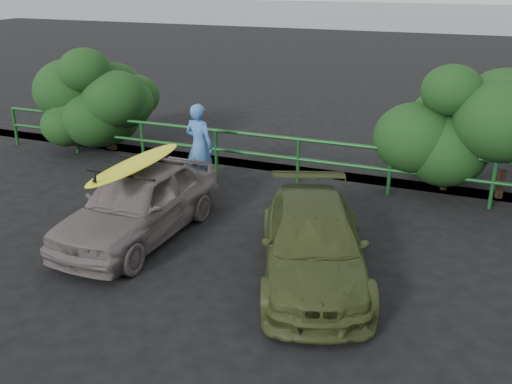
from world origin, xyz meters
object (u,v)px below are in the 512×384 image
(sedan, at_px, (139,203))
(man, at_px, (199,146))
(surfboard, at_px, (136,164))
(guardrail, at_px, (256,155))
(olive_vehicle, at_px, (313,244))

(sedan, distance_m, man, 2.71)
(sedan, bearing_deg, man, 95.45)
(sedan, height_order, surfboard, surfboard)
(guardrail, bearing_deg, man, -133.60)
(sedan, xyz_separation_m, surfboard, (-0.00, 0.00, 0.72))
(man, xyz_separation_m, surfboard, (0.19, -2.69, 0.44))
(sedan, relative_size, surfboard, 1.44)
(sedan, distance_m, olive_vehicle, 3.24)
(sedan, relative_size, man, 2.05)
(guardrail, height_order, surfboard, surfboard)
(guardrail, relative_size, man, 7.66)
(guardrail, distance_m, man, 1.40)
(man, bearing_deg, sedan, 102.68)
(guardrail, height_order, olive_vehicle, olive_vehicle)
(sedan, xyz_separation_m, man, (-0.19, 2.69, 0.28))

